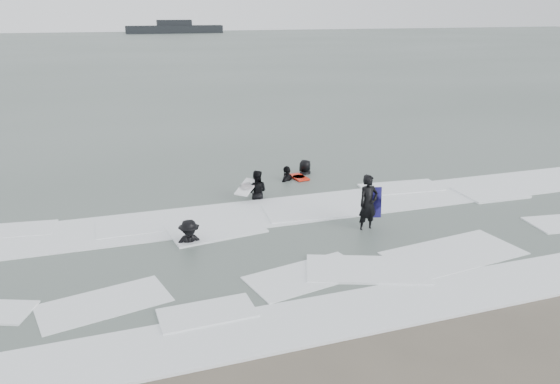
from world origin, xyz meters
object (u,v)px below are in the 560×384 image
object	(u,v)px
surfer_centre	(367,231)
surfer_wading	(257,199)
surfer_right_near	(287,181)
vessel_horizon	(175,28)
surfer_breaker	(190,246)
surfer_right_far	(305,175)

from	to	relation	value
surfer_centre	surfer_wading	bearing A→B (deg)	112.52
surfer_right_near	vessel_horizon	distance (m)	137.20
surfer_wading	surfer_breaker	distance (m)	4.44
surfer_wading	surfer_right_near	distance (m)	2.47
surfer_wading	surfer_right_near	world-z (taller)	surfer_right_near
surfer_centre	surfer_right_far	distance (m)	6.22
surfer_centre	surfer_breaker	xyz separation A→B (m)	(-5.40, 0.58, 0.00)
surfer_breaker	surfer_right_far	xyz separation A→B (m)	(5.70, 5.64, 0.00)
surfer_breaker	vessel_horizon	world-z (taller)	vessel_horizon
surfer_wading	surfer_breaker	world-z (taller)	surfer_breaker
surfer_centre	surfer_wading	xyz separation A→B (m)	(-2.45, 3.89, 0.00)
surfer_centre	surfer_breaker	world-z (taller)	surfer_centre
surfer_breaker	surfer_right_far	size ratio (longest dim) A/B	0.92
vessel_horizon	surfer_wading	bearing A→B (deg)	-96.54
surfer_wading	vessel_horizon	world-z (taller)	vessel_horizon
surfer_centre	surfer_right_near	size ratio (longest dim) A/B	1.03
surfer_breaker	vessel_horizon	bearing A→B (deg)	80.65
surfer_right_far	surfer_centre	bearing A→B (deg)	57.58
surfer_wading	surfer_right_near	bearing A→B (deg)	-112.21
surfer_breaker	surfer_right_far	world-z (taller)	surfer_right_far
surfer_centre	vessel_horizon	xyz separation A→B (m)	(13.40, 142.09, 1.31)
surfer_wading	surfer_right_near	size ratio (longest dim) A/B	0.92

